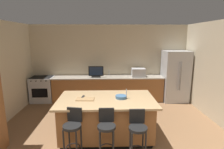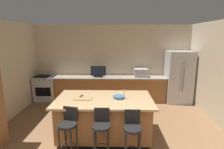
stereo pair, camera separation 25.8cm
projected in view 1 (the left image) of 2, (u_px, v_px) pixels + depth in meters
name	position (u px, v px, depth m)	size (l,w,h in m)	color
wall_back	(109.00, 62.00, 6.67)	(6.23, 0.12, 2.74)	beige
counter_back	(108.00, 89.00, 6.49)	(3.95, 0.62, 0.89)	brown
kitchen_island	(106.00, 117.00, 4.09)	(2.17, 1.26, 0.94)	black
refrigerator	(175.00, 76.00, 6.41)	(0.87, 0.77, 1.82)	#B7BABF
range_oven	(43.00, 89.00, 6.41)	(0.77, 0.63, 0.91)	#B7BABF
microwave	(138.00, 73.00, 6.40)	(0.48, 0.36, 0.30)	#B7BABF
tv_monitor	(96.00, 72.00, 6.30)	(0.53, 0.16, 0.39)	black
sink_faucet_back	(109.00, 73.00, 6.47)	(0.02, 0.02, 0.24)	#B2B2B7
sink_faucet_island	(126.00, 94.00, 3.99)	(0.02, 0.02, 0.22)	#B2B2B7
bar_stool_left	(73.00, 130.00, 3.32)	(0.35, 0.36, 0.99)	black
bar_stool_center	(107.00, 130.00, 3.31)	(0.34, 0.34, 0.98)	black
bar_stool_right	(138.00, 132.00, 3.26)	(0.34, 0.34, 0.98)	black
fruit_bowl	(121.00, 97.00, 4.01)	(0.25, 0.25, 0.06)	#3F668C
tv_remote	(83.00, 97.00, 4.08)	(0.04, 0.17, 0.02)	black
cutting_board	(85.00, 99.00, 3.93)	(0.39, 0.23, 0.02)	#A87F51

